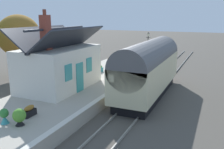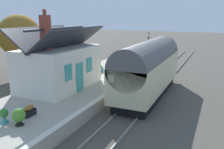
# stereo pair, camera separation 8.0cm
# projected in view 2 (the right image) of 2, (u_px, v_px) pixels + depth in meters

# --- Properties ---
(ground_plane) EXTENTS (160.00, 160.00, 0.00)m
(ground_plane) POSITION_uv_depth(u_px,v_px,m) (138.00, 93.00, 20.20)
(ground_plane) COLOR #4C473F
(platform) EXTENTS (32.00, 6.19, 0.83)m
(platform) POSITION_uv_depth(u_px,v_px,m) (94.00, 82.00, 21.72)
(platform) COLOR #A39B8C
(platform) RESTS_ON ground
(platform_edge_coping) EXTENTS (32.00, 0.36, 0.02)m
(platform_edge_coping) POSITION_uv_depth(u_px,v_px,m) (125.00, 81.00, 20.47)
(platform_edge_coping) COLOR beige
(platform_edge_coping) RESTS_ON platform
(rail_near) EXTENTS (52.00, 0.08, 0.14)m
(rail_near) POSITION_uv_depth(u_px,v_px,m) (158.00, 94.00, 19.54)
(rail_near) COLOR gray
(rail_near) RESTS_ON ground
(rail_far) EXTENTS (52.00, 0.08, 0.14)m
(rail_far) POSITION_uv_depth(u_px,v_px,m) (140.00, 92.00, 20.11)
(rail_far) COLOR gray
(rail_far) RESTS_ON ground
(train) EXTENTS (10.41, 2.73, 4.32)m
(train) POSITION_uv_depth(u_px,v_px,m) (149.00, 68.00, 19.01)
(train) COLOR black
(train) RESTS_ON ground
(station_building) EXTENTS (6.84, 4.02, 5.77)m
(station_building) POSITION_uv_depth(u_px,v_px,m) (60.00, 66.00, 18.45)
(station_building) COLOR silver
(station_building) RESTS_ON platform
(bench_platform_end) EXTENTS (1.40, 0.44, 0.88)m
(bench_platform_end) POSITION_uv_depth(u_px,v_px,m) (127.00, 64.00, 25.28)
(bench_platform_end) COLOR brown
(bench_platform_end) RESTS_ON platform
(bench_mid_platform) EXTENTS (1.41, 0.45, 0.88)m
(bench_mid_platform) POSITION_uv_depth(u_px,v_px,m) (117.00, 68.00, 23.46)
(bench_mid_platform) COLOR brown
(bench_mid_platform) RESTS_ON platform
(planter_by_door) EXTENTS (0.66, 0.66, 0.88)m
(planter_by_door) POSITION_uv_depth(u_px,v_px,m) (19.00, 117.00, 12.23)
(planter_by_door) COLOR black
(planter_by_door) RESTS_ON platform
(planter_corner_building) EXTENTS (0.97, 0.32, 0.65)m
(planter_corner_building) POSITION_uv_depth(u_px,v_px,m) (100.00, 69.00, 23.78)
(planter_corner_building) COLOR teal
(planter_corner_building) RESTS_ON platform
(planter_edge_far) EXTENTS (0.44, 0.44, 0.75)m
(planter_edge_far) POSITION_uv_depth(u_px,v_px,m) (131.00, 63.00, 26.30)
(planter_edge_far) COLOR gray
(planter_edge_far) RESTS_ON platform
(planter_edge_near) EXTENTS (0.45, 0.45, 0.80)m
(planter_edge_near) POSITION_uv_depth(u_px,v_px,m) (4.00, 116.00, 12.45)
(planter_edge_near) COLOR teal
(planter_edge_near) RESTS_ON platform
(planter_under_sign) EXTENTS (0.81, 0.32, 0.62)m
(planter_under_sign) POSITION_uv_depth(u_px,v_px,m) (29.00, 111.00, 13.37)
(planter_under_sign) COLOR black
(planter_under_sign) RESTS_ON platform
(planter_bench_right) EXTENTS (0.52, 0.52, 0.82)m
(planter_bench_right) POSITION_uv_depth(u_px,v_px,m) (110.00, 61.00, 27.53)
(planter_bench_right) COLOR teal
(planter_bench_right) RESTS_ON platform
(lamp_post_platform) EXTENTS (0.32, 0.50, 3.56)m
(lamp_post_platform) POSITION_uv_depth(u_px,v_px,m) (148.00, 42.00, 27.51)
(lamp_post_platform) COLOR black
(lamp_post_platform) RESTS_ON platform
(tree_mid_background) EXTENTS (4.27, 4.37, 6.32)m
(tree_mid_background) POSITION_uv_depth(u_px,v_px,m) (20.00, 36.00, 24.84)
(tree_mid_background) COLOR #4C3828
(tree_mid_background) RESTS_ON ground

